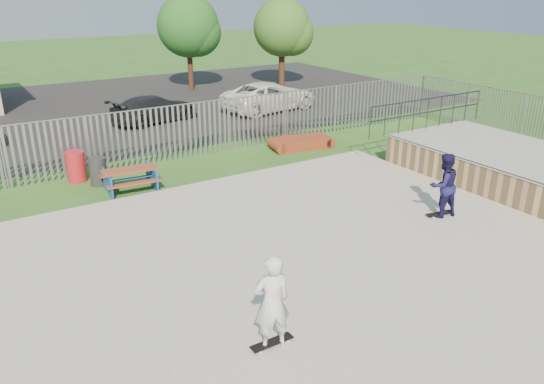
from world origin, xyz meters
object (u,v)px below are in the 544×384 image
picnic_table (130,179)px  tree_mid (188,26)px  funbox (301,143)px  skater_white (272,302)px  tree_right (282,28)px  car_dark (154,109)px  car_white (270,96)px  trash_bin_grey (98,171)px  trash_bin_red (76,166)px  skater_navy (443,185)px

picnic_table → tree_mid: size_ratio=0.31×
funbox → picnic_table: bearing=-162.6°
picnic_table → skater_white: skater_white is taller
funbox → tree_right: (6.58, 11.53, 3.34)m
car_dark → tree_mid: 8.51m
car_white → skater_white: (-10.02, -16.21, 0.30)m
funbox → skater_white: skater_white is taller
tree_right → trash_bin_grey: bearing=-141.5°
picnic_table → funbox: picnic_table is taller
trash_bin_grey → car_dark: bearing=57.3°
funbox → trash_bin_red: trash_bin_red is taller
trash_bin_grey → car_dark: size_ratio=0.21×
tree_mid → skater_white: bearing=-110.8°
funbox → trash_bin_red: size_ratio=2.25×
car_white → car_dark: bearing=74.0°
skater_navy → skater_white: 7.17m
picnic_table → skater_white: size_ratio=1.00×
picnic_table → car_dark: bearing=69.2°
car_dark → tree_right: bearing=-79.3°
funbox → trash_bin_grey: 7.83m
trash_bin_red → trash_bin_grey: (0.51, -0.72, -0.05)m
picnic_table → funbox: 7.19m
car_white → skater_white: skater_white is taller
trash_bin_red → tree_mid: tree_mid is taller
tree_mid → tree_right: (5.25, -1.92, -0.18)m
picnic_table → trash_bin_red: bearing=129.4°
tree_right → skater_navy: size_ratio=3.02×
tree_mid → tree_right: 5.59m
trash_bin_red → funbox: bearing=-5.5°
car_dark → tree_mid: bearing=-49.7°
funbox → skater_white: bearing=-117.4°
picnic_table → tree_mid: tree_mid is taller
trash_bin_red → tree_mid: (9.66, 12.64, 3.24)m
picnic_table → tree_right: 18.79m
tree_mid → tree_right: tree_mid is taller
tree_right → skater_white: bearing=-123.4°
picnic_table → trash_bin_grey: trash_bin_grey is taller
picnic_table → trash_bin_red: 2.11m
funbox → trash_bin_red: (-8.33, 0.81, 0.29)m
skater_white → trash_bin_red: bearing=-76.2°
car_dark → skater_navy: 14.91m
car_dark → funbox: bearing=-168.1°
tree_mid → trash_bin_grey: bearing=-124.4°
funbox → car_dark: car_dark is taller
funbox → skater_white: (-7.56, -9.90, 0.82)m
skater_navy → car_dark: bearing=-70.7°
car_white → skater_white: size_ratio=2.91×
skater_navy → skater_white: (-6.80, -2.28, 0.00)m
picnic_table → tree_right: tree_right is taller
tree_right → skater_navy: bearing=-111.0°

